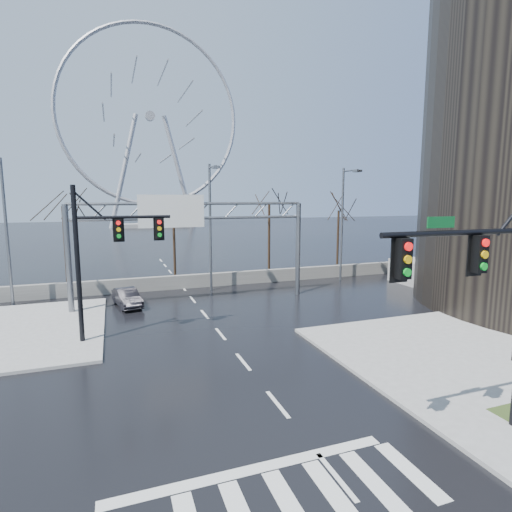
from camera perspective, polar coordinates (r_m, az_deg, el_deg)
name	(u,v)px	position (r m, az deg, el deg)	size (l,w,h in m)	color
ground	(278,404)	(15.32, 3.10, -20.38)	(260.00, 260.00, 0.00)	black
sidewalk_right_ext	(450,348)	(22.20, 25.93, -11.73)	(12.00, 10.00, 0.15)	gray
sidewalk_far	(7,332)	(26.06, -32.02, -9.25)	(10.00, 12.00, 0.15)	gray
barrier_wall	(183,282)	(33.50, -10.35, -3.63)	(52.00, 0.50, 1.10)	slate
signal_mast_near	(495,284)	(13.58, 31.01, -3.40)	(5.52, 0.41, 8.00)	black
signal_mast_far	(101,249)	(21.49, -21.23, 0.96)	(4.72, 0.41, 8.00)	black
sign_gantry	(188,230)	(27.86, -9.63, 3.65)	(16.36, 0.40, 7.60)	slate
streetlight_left	(4,221)	(31.30, -32.29, 4.29)	(0.50, 2.55, 10.00)	slate
streetlight_mid	(211,217)	(31.43, -6.43, 5.50)	(0.50, 2.55, 10.00)	slate
streetlight_right	(344,215)	(36.15, 12.50, 5.70)	(0.50, 2.55, 10.00)	slate
tree_left	(63,216)	(36.09, -25.83, 5.22)	(3.75, 3.75, 7.50)	black
tree_center	(174,223)	(37.32, -11.69, 4.70)	(3.25, 3.25, 6.50)	black
tree_right	(269,210)	(38.64, 1.89, 6.53)	(3.90, 3.90, 7.80)	black
tree_far_right	(339,217)	(42.71, 11.70, 5.44)	(3.40, 3.40, 6.80)	black
ferris_wheel	(150,124)	(109.50, -14.87, 17.80)	(45.00, 6.00, 50.91)	gray
car	(127,298)	(28.85, -17.93, -5.67)	(1.30, 3.74, 1.23)	black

